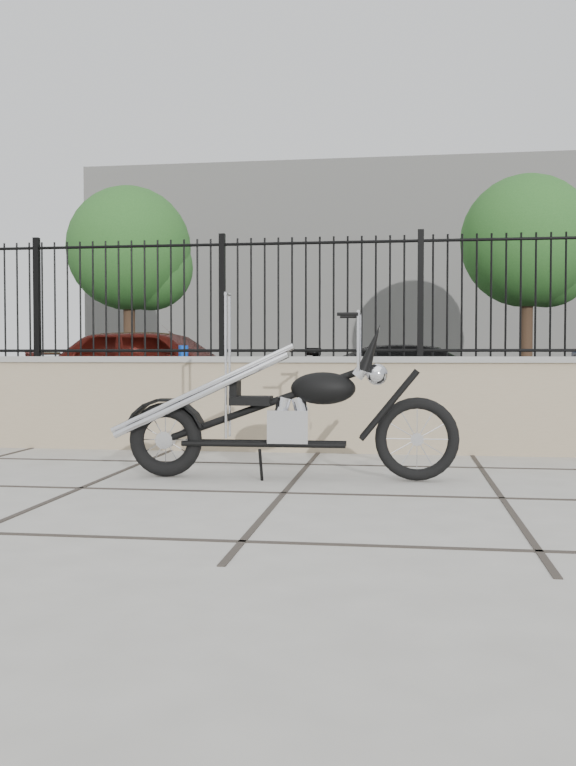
{
  "coord_description": "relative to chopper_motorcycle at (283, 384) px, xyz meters",
  "views": [
    {
      "loc": [
        0.82,
        -5.62,
        0.98
      ],
      "look_at": [
        -0.1,
        0.95,
        0.75
      ],
      "focal_mm": 38.0,
      "sensor_mm": 36.0,
      "label": 1
    }
  ],
  "objects": [
    {
      "name": "bollard_b",
      "position": [
        2.89,
        3.99,
        -0.32
      ],
      "size": [
        0.13,
        0.13,
        0.85
      ],
      "primitive_type": "cylinder",
      "rotation": [
        0.0,
        0.0,
        0.41
      ],
      "color": "#0C4EB4",
      "rests_on": "ground_plane"
    },
    {
      "name": "tree_right",
      "position": [
        4.23,
        16.13,
        3.43
      ],
      "size": [
        3.53,
        3.53,
        5.96
      ],
      "rotation": [
        0.0,
        0.0,
        -0.06
      ],
      "color": "#382619",
      "rests_on": "ground_plane"
    },
    {
      "name": "chopper_motorcycle",
      "position": [
        0.0,
        0.0,
        0.0
      ],
      "size": [
        2.49,
        0.49,
        1.49
      ],
      "primitive_type": null,
      "rotation": [
        0.0,
        0.0,
        0.02
      ],
      "color": "black",
      "rests_on": "ground_plane"
    },
    {
      "name": "car_black",
      "position": [
        1.29,
        7.13,
        -0.17
      ],
      "size": [
        4.09,
        2.03,
        1.14
      ],
      "primitive_type": "imported",
      "rotation": [
        0.0,
        0.0,
        1.68
      ],
      "color": "black",
      "rests_on": "parking_lot"
    },
    {
      "name": "iron_fence",
      "position": [
        0.1,
        1.85,
        0.81
      ],
      "size": [
        14.0,
        0.08,
        1.2
      ],
      "primitive_type": "cube",
      "color": "black",
      "rests_on": "retaining_wall"
    },
    {
      "name": "tree_left",
      "position": [
        -6.85,
        16.17,
        3.44
      ],
      "size": [
        3.54,
        3.54,
        5.97
      ],
      "rotation": [
        0.0,
        0.0,
        -0.32
      ],
      "color": "#382619",
      "rests_on": "ground_plane"
    },
    {
      "name": "ground_plane",
      "position": [
        0.1,
        -0.65,
        -0.75
      ],
      "size": [
        90.0,
        90.0,
        0.0
      ],
      "primitive_type": "plane",
      "color": "#99968E",
      "rests_on": "ground"
    },
    {
      "name": "retaining_wall",
      "position": [
        0.1,
        1.85,
        -0.27
      ],
      "size": [
        14.0,
        0.36,
        0.96
      ],
      "primitive_type": "cube",
      "color": "gray",
      "rests_on": "ground_plane"
    },
    {
      "name": "bollard_a",
      "position": [
        -2.03,
        4.46,
        -0.19
      ],
      "size": [
        0.13,
        0.13,
        1.1
      ],
      "primitive_type": "cylinder",
      "rotation": [
        0.0,
        0.0,
        0.0
      ],
      "color": "blue",
      "rests_on": "ground_plane"
    },
    {
      "name": "car_red",
      "position": [
        -2.96,
        6.38,
        -0.02
      ],
      "size": [
        4.41,
        2.12,
        1.45
      ],
      "primitive_type": "imported",
      "rotation": [
        0.0,
        0.0,
        1.47
      ],
      "color": "#3E0D08",
      "rests_on": "parking_lot"
    },
    {
      "name": "parking_lot",
      "position": [
        0.1,
        11.85,
        -0.75
      ],
      "size": [
        30.0,
        30.0,
        0.0
      ],
      "primitive_type": "plane",
      "color": "black",
      "rests_on": "ground"
    },
    {
      "name": "background_building",
      "position": [
        0.1,
        25.85,
        3.25
      ],
      "size": [
        22.0,
        6.0,
        8.0
      ],
      "primitive_type": "cube",
      "color": "beige",
      "rests_on": "ground_plane"
    }
  ]
}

